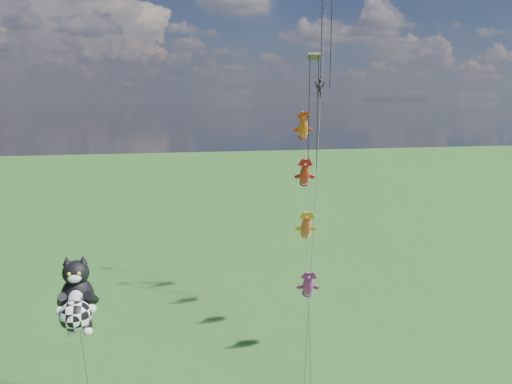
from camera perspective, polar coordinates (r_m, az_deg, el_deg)
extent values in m
cylinder|color=black|center=(30.54, -18.65, -20.10)|extent=(0.97, 2.63, 5.85)
ellipsoid|color=black|center=(30.12, -19.68, -11.54)|extent=(2.26, 2.04, 2.73)
ellipsoid|color=black|center=(29.49, -19.90, -8.67)|extent=(1.79, 1.70, 1.38)
cone|color=black|center=(29.34, -20.82, -7.34)|extent=(0.60, 0.60, 0.51)
cone|color=black|center=(29.21, -19.15, -7.31)|extent=(0.60, 0.60, 0.51)
ellipsoid|color=white|center=(29.01, -20.03, -9.26)|extent=(0.79, 0.56, 0.50)
ellipsoid|color=white|center=(29.44, -19.88, -11.53)|extent=(0.91, 0.57, 1.13)
sphere|color=gold|center=(28.91, -20.59, -8.78)|extent=(0.20, 0.20, 0.20)
sphere|color=gold|center=(28.83, -19.58, -8.77)|extent=(0.20, 0.20, 0.20)
sphere|color=white|center=(29.51, -21.49, -12.57)|extent=(0.51, 0.51, 0.51)
sphere|color=white|center=(29.27, -18.28, -12.56)|extent=(0.51, 0.51, 0.51)
sphere|color=white|center=(30.79, -20.31, -14.81)|extent=(0.55, 0.55, 0.55)
sphere|color=white|center=(30.67, -18.68, -14.81)|extent=(0.55, 0.55, 0.55)
sphere|color=white|center=(29.23, -19.94, -13.15)|extent=(1.71, 1.71, 1.71)
cylinder|color=black|center=(38.02, 5.73, -2.87)|extent=(3.81, 15.38, 18.89)
ellipsoid|color=#D8339D|center=(35.92, 5.96, -10.61)|extent=(1.23, 2.17, 2.24)
ellipsoid|color=red|center=(37.66, 5.76, -3.98)|extent=(1.23, 2.17, 2.24)
ellipsoid|color=#E54719|center=(39.85, 5.58, 1.99)|extent=(1.23, 2.17, 2.24)
ellipsoid|color=orange|center=(42.43, 5.42, 7.29)|extent=(1.23, 2.17, 2.24)
cylinder|color=black|center=(35.57, 6.98, 3.05)|extent=(6.53, 15.82, 27.26)
cube|color=#19954D|center=(40.91, 6.68, 15.13)|extent=(1.11, 0.92, 0.55)
cylinder|color=black|center=(40.68, 6.07, 8.70)|extent=(0.08, 0.08, 9.17)
cylinder|color=black|center=(40.90, 7.01, 8.69)|extent=(0.08, 0.08, 9.17)
cylinder|color=black|center=(43.91, 7.49, 16.54)|extent=(0.08, 0.08, 7.87)
cylinder|color=black|center=(44.18, 8.51, 16.48)|extent=(0.08, 0.08, 7.87)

